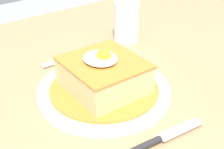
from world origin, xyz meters
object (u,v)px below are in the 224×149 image
Objects in this scene: main_plate at (104,90)px; knife at (154,142)px; drinking_glass at (127,24)px; fork at (65,60)px.

main_plate reaches higher than knife.
knife is 1.58× the size of drinking_glass.
drinking_glass is at bearing 147.96° from knife.
fork is 0.20m from drinking_glass.
knife is 0.42m from drinking_glass.
fork is (-0.17, 0.00, -0.00)m from main_plate.
main_plate reaches higher than fork.
drinking_glass reaches higher than fork.
drinking_glass is at bearing 93.81° from fork.
main_plate is 1.65× the size of knife.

